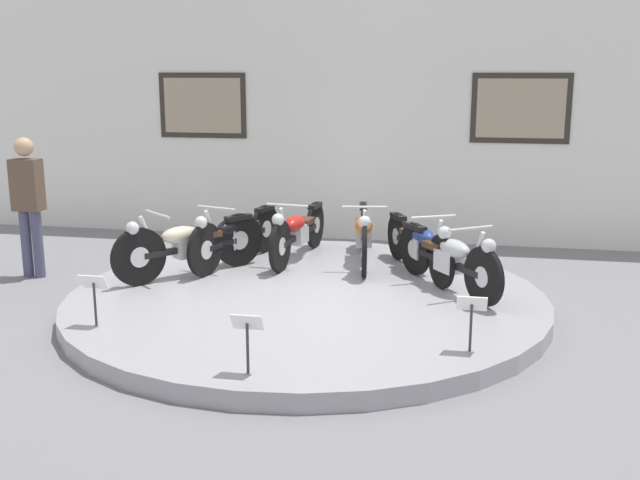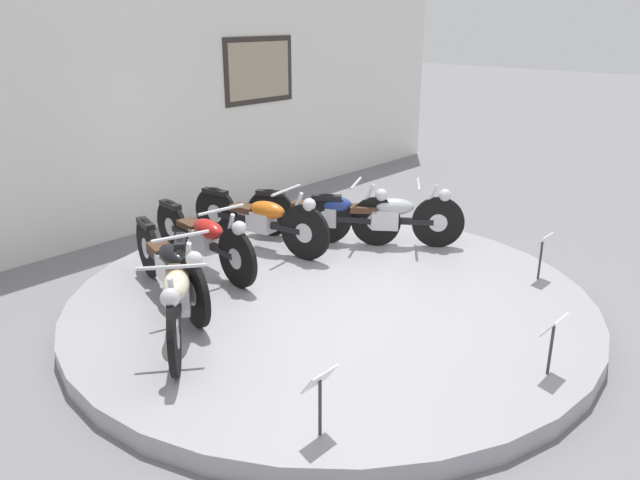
{
  "view_description": "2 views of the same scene",
  "coord_description": "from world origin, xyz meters",
  "views": [
    {
      "loc": [
        1.65,
        -7.7,
        2.57
      ],
      "look_at": [
        0.16,
        -0.05,
        0.8
      ],
      "focal_mm": 42.0,
      "sensor_mm": 36.0,
      "label": 1
    },
    {
      "loc": [
        -4.38,
        -3.75,
        2.85
      ],
      "look_at": [
        -0.17,
        -0.01,
        0.8
      ],
      "focal_mm": 35.0,
      "sensor_mm": 36.0,
      "label": 2
    }
  ],
  "objects": [
    {
      "name": "display_platform",
      "position": [
        0.0,
        0.0,
        0.09
      ],
      "size": [
        5.23,
        5.23,
        0.18
      ],
      "primitive_type": "cylinder",
      "color": "#99999E",
      "rests_on": "ground_plane"
    },
    {
      "name": "info_placard_front_left",
      "position": [
        -1.76,
        -1.42,
        0.54
      ],
      "size": [
        0.26,
        0.11,
        0.51
      ],
      "color": "#333338",
      "rests_on": "display_platform"
    },
    {
      "name": "motorcycle_orange",
      "position": [
        0.43,
        1.46,
        0.57
      ],
      "size": [
        0.54,
        1.99,
        0.8
      ],
      "color": "black",
      "rests_on": "display_platform"
    },
    {
      "name": "motorcycle_cream",
      "position": [
        -1.52,
        0.43,
        0.57
      ],
      "size": [
        1.32,
        1.6,
        0.81
      ],
      "color": "black",
      "rests_on": "display_platform"
    },
    {
      "name": "ground_plane",
      "position": [
        0.0,
        0.0,
        0.0
      ],
      "size": [
        60.0,
        60.0,
        0.0
      ],
      "primitive_type": "plane",
      "color": "slate"
    },
    {
      "name": "info_placard_front_centre",
      "position": [
        0.0,
        -2.26,
        0.54
      ],
      "size": [
        0.26,
        0.11,
        0.51
      ],
      "color": "#333338",
      "rests_on": "display_platform"
    },
    {
      "name": "info_placard_front_right",
      "position": [
        1.76,
        -1.42,
        0.54
      ],
      "size": [
        0.26,
        0.11,
        0.51
      ],
      "color": "#333338",
      "rests_on": "display_platform"
    },
    {
      "name": "motorcycle_red",
      "position": [
        -0.43,
        1.46,
        0.56
      ],
      "size": [
        0.54,
        1.97,
        0.79
      ],
      "color": "black",
      "rests_on": "display_platform"
    },
    {
      "name": "motorcycle_blue",
      "position": [
        1.16,
        1.08,
        0.55
      ],
      "size": [
        0.92,
        1.78,
        0.78
      ],
      "color": "black",
      "rests_on": "display_platform"
    },
    {
      "name": "back_wall",
      "position": [
        0.0,
        3.63,
        1.85
      ],
      "size": [
        14.0,
        0.22,
        3.7
      ],
      "color": "white",
      "rests_on": "ground_plane"
    },
    {
      "name": "motorcycle_silver",
      "position": [
        1.52,
        0.43,
        0.56
      ],
      "size": [
        1.19,
        1.64,
        0.79
      ],
      "color": "black",
      "rests_on": "display_platform"
    },
    {
      "name": "motorcycle_black",
      "position": [
        -1.15,
        1.07,
        0.56
      ],
      "size": [
        0.69,
        1.93,
        0.8
      ],
      "color": "black",
      "rests_on": "display_platform"
    }
  ]
}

